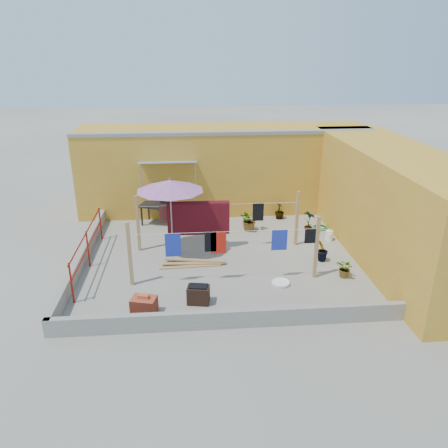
{
  "coord_description": "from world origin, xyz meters",
  "views": [
    {
      "loc": [
        -0.91,
        -11.91,
        5.83
      ],
      "look_at": [
        0.13,
        0.3,
        0.99
      ],
      "focal_mm": 35.0,
      "sensor_mm": 36.0,
      "label": 1
    }
  ],
  "objects_px": {
    "white_basin": "(281,283)",
    "brick_stack": "(144,305)",
    "water_jug_a": "(330,237)",
    "water_jug_b": "(329,235)",
    "green_hose": "(320,227)",
    "brazier": "(198,294)",
    "plant_back_a": "(249,219)",
    "outdoor_table": "(163,206)",
    "patio_umbrella": "(170,186)"
  },
  "relations": [
    {
      "from": "white_basin",
      "to": "brick_stack",
      "type": "bearing_deg",
      "value": -162.66
    },
    {
      "from": "water_jug_a",
      "to": "water_jug_b",
      "type": "bearing_deg",
      "value": 90.0
    },
    {
      "from": "green_hose",
      "to": "brazier",
      "type": "bearing_deg",
      "value": -134.18
    },
    {
      "from": "plant_back_a",
      "to": "brazier",
      "type": "bearing_deg",
      "value": -112.52
    },
    {
      "from": "outdoor_table",
      "to": "water_jug_a",
      "type": "relative_size",
      "value": 5.59
    },
    {
      "from": "outdoor_table",
      "to": "green_hose",
      "type": "distance_m",
      "value": 5.66
    },
    {
      "from": "patio_umbrella",
      "to": "brazier",
      "type": "distance_m",
      "value": 3.62
    },
    {
      "from": "brazier",
      "to": "white_basin",
      "type": "bearing_deg",
      "value": 18.27
    },
    {
      "from": "patio_umbrella",
      "to": "brazier",
      "type": "bearing_deg",
      "value": -76.72
    },
    {
      "from": "patio_umbrella",
      "to": "outdoor_table",
      "type": "relative_size",
      "value": 1.37
    },
    {
      "from": "outdoor_table",
      "to": "water_jug_b",
      "type": "height_order",
      "value": "outdoor_table"
    },
    {
      "from": "patio_umbrella",
      "to": "brick_stack",
      "type": "relative_size",
      "value": 3.66
    },
    {
      "from": "brick_stack",
      "to": "patio_umbrella",
      "type": "bearing_deg",
      "value": 79.82
    },
    {
      "from": "white_basin",
      "to": "water_jug_a",
      "type": "bearing_deg",
      "value": 51.2
    },
    {
      "from": "patio_umbrella",
      "to": "green_hose",
      "type": "distance_m",
      "value": 5.8
    },
    {
      "from": "green_hose",
      "to": "plant_back_a",
      "type": "xyz_separation_m",
      "value": [
        -2.52,
        0.07,
        0.36
      ]
    },
    {
      "from": "white_basin",
      "to": "green_hose",
      "type": "xyz_separation_m",
      "value": [
        2.21,
        3.84,
        -0.01
      ]
    },
    {
      "from": "patio_umbrella",
      "to": "plant_back_a",
      "type": "height_order",
      "value": "patio_umbrella"
    },
    {
      "from": "brazier",
      "to": "water_jug_b",
      "type": "distance_m",
      "value": 5.69
    },
    {
      "from": "plant_back_a",
      "to": "green_hose",
      "type": "bearing_deg",
      "value": -1.65
    },
    {
      "from": "white_basin",
      "to": "patio_umbrella",
      "type": "bearing_deg",
      "value": 142.72
    },
    {
      "from": "brick_stack",
      "to": "plant_back_a",
      "type": "distance_m",
      "value": 5.97
    },
    {
      "from": "brick_stack",
      "to": "green_hose",
      "type": "xyz_separation_m",
      "value": [
        5.75,
        4.94,
        -0.18
      ]
    },
    {
      "from": "patio_umbrella",
      "to": "water_jug_b",
      "type": "relative_size",
      "value": 6.36
    },
    {
      "from": "water_jug_b",
      "to": "brazier",
      "type": "bearing_deg",
      "value": -141.39
    },
    {
      "from": "water_jug_a",
      "to": "white_basin",
      "type": "bearing_deg",
      "value": -128.8
    },
    {
      "from": "outdoor_table",
      "to": "water_jug_a",
      "type": "height_order",
      "value": "outdoor_table"
    },
    {
      "from": "water_jug_b",
      "to": "water_jug_a",
      "type": "bearing_deg",
      "value": -90.0
    },
    {
      "from": "patio_umbrella",
      "to": "outdoor_table",
      "type": "distance_m",
      "value": 2.94
    },
    {
      "from": "brick_stack",
      "to": "white_basin",
      "type": "relative_size",
      "value": 1.32
    },
    {
      "from": "water_jug_a",
      "to": "plant_back_a",
      "type": "xyz_separation_m",
      "value": [
        -2.52,
        1.16,
        0.25
      ]
    },
    {
      "from": "white_basin",
      "to": "water_jug_a",
      "type": "xyz_separation_m",
      "value": [
        2.21,
        2.75,
        0.09
      ]
    },
    {
      "from": "outdoor_table",
      "to": "plant_back_a",
      "type": "xyz_separation_m",
      "value": [
        3.03,
        -0.83,
        -0.28
      ]
    },
    {
      "from": "brick_stack",
      "to": "water_jug_b",
      "type": "relative_size",
      "value": 1.74
    },
    {
      "from": "white_basin",
      "to": "water_jug_b",
      "type": "height_order",
      "value": "water_jug_b"
    },
    {
      "from": "white_basin",
      "to": "water_jug_a",
      "type": "distance_m",
      "value": 3.53
    },
    {
      "from": "water_jug_b",
      "to": "green_hose",
      "type": "distance_m",
      "value": 1.03
    },
    {
      "from": "green_hose",
      "to": "white_basin",
      "type": "bearing_deg",
      "value": -119.93
    },
    {
      "from": "brick_stack",
      "to": "water_jug_a",
      "type": "xyz_separation_m",
      "value": [
        5.75,
        3.85,
        -0.08
      ]
    },
    {
      "from": "outdoor_table",
      "to": "green_hose",
      "type": "relative_size",
      "value": 3.23
    },
    {
      "from": "green_hose",
      "to": "patio_umbrella",
      "type": "bearing_deg",
      "value": -162.76
    },
    {
      "from": "patio_umbrella",
      "to": "brick_stack",
      "type": "distance_m",
      "value": 3.92
    },
    {
      "from": "patio_umbrella",
      "to": "water_jug_b",
      "type": "bearing_deg",
      "value": 6.36
    },
    {
      "from": "brazier",
      "to": "green_hose",
      "type": "relative_size",
      "value": 1.09
    },
    {
      "from": "patio_umbrella",
      "to": "brick_stack",
      "type": "xyz_separation_m",
      "value": [
        -0.6,
        -3.35,
        -1.96
      ]
    },
    {
      "from": "patio_umbrella",
      "to": "water_jug_a",
      "type": "bearing_deg",
      "value": 5.65
    },
    {
      "from": "patio_umbrella",
      "to": "water_jug_a",
      "type": "height_order",
      "value": "patio_umbrella"
    },
    {
      "from": "patio_umbrella",
      "to": "water_jug_b",
      "type": "distance_m",
      "value": 5.56
    },
    {
      "from": "brick_stack",
      "to": "white_basin",
      "type": "bearing_deg",
      "value": 17.34
    },
    {
      "from": "water_jug_b",
      "to": "green_hose",
      "type": "relative_size",
      "value": 0.7
    }
  ]
}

